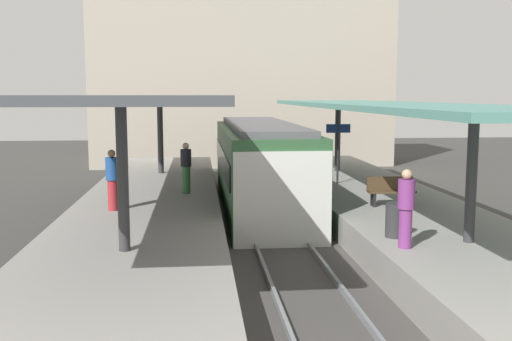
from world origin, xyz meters
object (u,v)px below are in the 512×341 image
object	(u,v)px
litter_bin	(395,220)
passenger_mid_platform	(112,179)
passenger_near_bench	(186,167)
platform_sign	(338,140)
platform_bench	(391,190)
passenger_far_end	(406,207)
commuter_train	(260,166)

from	to	relation	value
litter_bin	passenger_mid_platform	world-z (taller)	passenger_mid_platform
litter_bin	passenger_near_bench	distance (m)	8.30
litter_bin	passenger_mid_platform	bearing A→B (deg)	150.78
platform_sign	passenger_mid_platform	bearing A→B (deg)	-149.43
passenger_mid_platform	platform_bench	bearing A→B (deg)	-0.37
platform_sign	passenger_far_end	world-z (taller)	platform_sign
platform_sign	passenger_far_end	xyz separation A→B (m)	(-0.76, -9.36, -0.73)
litter_bin	passenger_far_end	bearing A→B (deg)	-96.11
commuter_train	platform_bench	bearing A→B (deg)	-50.00
platform_bench	passenger_near_bench	world-z (taller)	passenger_near_bench
platform_bench	platform_sign	size ratio (longest dim) A/B	0.63
commuter_train	passenger_mid_platform	size ratio (longest dim) A/B	6.56
commuter_train	passenger_near_bench	xyz separation A→B (m)	(-2.64, -1.32, 0.16)
passenger_mid_platform	litter_bin	bearing A→B (deg)	-29.22
passenger_near_bench	commuter_train	bearing A→B (deg)	26.66
passenger_near_bench	passenger_far_end	world-z (taller)	passenger_far_end
litter_bin	passenger_far_end	size ratio (longest dim) A/B	0.47
passenger_far_end	passenger_mid_platform	bearing A→B (deg)	144.64
platform_sign	passenger_near_bench	size ratio (longest dim) A/B	1.30
passenger_near_bench	passenger_mid_platform	bearing A→B (deg)	-126.31
passenger_near_bench	passenger_far_end	xyz separation A→B (m)	(4.82, -7.63, 0.00)
passenger_far_end	litter_bin	bearing A→B (deg)	83.89
passenger_near_bench	passenger_mid_platform	xyz separation A→B (m)	(-2.03, -2.76, 0.02)
passenger_mid_platform	passenger_far_end	distance (m)	8.41
platform_sign	litter_bin	world-z (taller)	platform_sign
commuter_train	platform_sign	size ratio (longest dim) A/B	5.17
platform_bench	passenger_mid_platform	distance (m)	8.15
passenger_mid_platform	platform_sign	bearing A→B (deg)	30.57
litter_bin	passenger_far_end	xyz separation A→B (m)	(-0.10, -0.97, 0.49)
platform_sign	passenger_far_end	bearing A→B (deg)	-94.64
platform_sign	litter_bin	distance (m)	8.51
platform_sign	passenger_far_end	size ratio (longest dim) A/B	1.29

